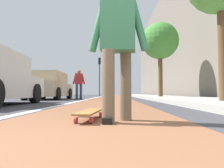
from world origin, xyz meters
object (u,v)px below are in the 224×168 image
(skater_person, at_px, (118,42))
(parked_car_mid, at_px, (49,86))
(traffic_light, at_px, (100,70))
(pedestrian_distant, at_px, (79,82))
(skateboard, at_px, (90,113))
(street_tree_mid, at_px, (160,41))

(skater_person, bearing_deg, parked_car_mid, 22.57)
(traffic_light, height_order, pedestrian_distant, traffic_light)
(skateboard, bearing_deg, skater_person, -113.27)
(skateboard, distance_m, skater_person, 0.92)
(traffic_light, bearing_deg, parked_car_mid, 173.04)
(skateboard, height_order, street_tree_mid, street_tree_mid)
(traffic_light, distance_m, pedestrian_distant, 13.45)
(skater_person, distance_m, street_tree_mid, 11.09)
(skater_person, bearing_deg, skateboard, 66.73)
(skateboard, xyz_separation_m, parked_car_mid, (8.65, 3.31, 0.61))
(parked_car_mid, height_order, traffic_light, traffic_light)
(traffic_light, bearing_deg, skateboard, -175.94)
(skateboard, relative_size, pedestrian_distant, 0.50)
(skateboard, xyz_separation_m, pedestrian_distant, (9.36, 1.80, 0.89))
(skateboard, height_order, skater_person, skater_person)
(traffic_light, relative_size, pedestrian_distant, 2.75)
(traffic_light, distance_m, street_tree_mid, 13.27)
(skater_person, relative_size, parked_car_mid, 0.40)
(skateboard, distance_m, parked_car_mid, 9.28)
(skater_person, bearing_deg, street_tree_mid, -15.12)
(parked_car_mid, bearing_deg, pedestrian_distant, -64.66)
(parked_car_mid, xyz_separation_m, street_tree_mid, (1.60, -6.46, 2.89))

